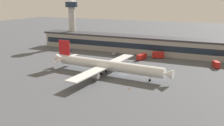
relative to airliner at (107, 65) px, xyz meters
The scene contains 13 objects.
ground_plane 9.24m from the airliner, 26.46° to the left, with size 600.00×600.00×0.00m, color #4C4F54.
terminal_building 56.07m from the airliner, 82.68° to the left, with size 168.60×14.38×11.51m.
airliner is the anchor object (origin of this frame).
control_tower 83.95m from the airliner, 134.59° to the left, with size 9.31×9.31×36.14m.
follow_me_car 43.26m from the airliner, 108.80° to the left, with size 2.54×4.63×1.85m.
catering_truck 46.60m from the airliner, 71.60° to the left, with size 7.65×4.70×4.15m.
fuel_truck 37.59m from the airliner, 80.21° to the left, with size 4.39×8.79×3.35m.
stair_truck 60.62m from the airliner, 35.98° to the left, with size 4.41×6.46×3.55m.
baggage_tug 62.23m from the airliner, 141.74° to the left, with size 4.12×3.51×1.85m.
traffic_cone_0 24.54m from the airliner, 160.52° to the right, with size 0.50×0.50×0.63m, color #F2590C.
traffic_cone_1 26.53m from the airliner, 142.98° to the right, with size 0.52×0.52×0.65m, color #F2590C.
traffic_cone_2 23.52m from the airliner, 41.05° to the right, with size 0.55×0.55×0.69m, color #F2590C.
traffic_cone_3 18.63m from the airliner, 41.34° to the right, with size 0.48×0.48×0.59m, color #F2590C.
Camera 1 is at (43.33, -110.39, 36.75)m, focal length 39.79 mm.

